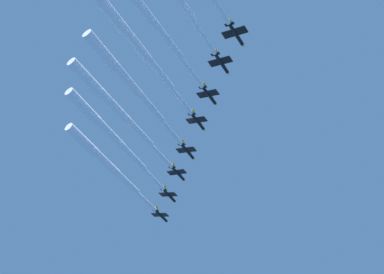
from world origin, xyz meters
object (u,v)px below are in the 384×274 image
object	(u,v)px
jet_port_inner	(108,132)
jet_starboard_mid	(134,42)
jet_starboard_inner	(113,105)
jet_port_outer	(140,6)
jet_lead	(105,161)
jet_port_mid	(126,79)

from	to	relation	value
jet_port_inner	jet_starboard_mid	bearing A→B (deg)	83.52
jet_starboard_inner	jet_port_outer	xyz separation A→B (m)	(4.78, 38.30, 0.84)
jet_lead	jet_port_inner	xyz separation A→B (m)	(3.33, 14.26, 0.38)
jet_port_mid	jet_starboard_mid	bearing A→B (deg)	79.59
jet_starboard_inner	jet_port_mid	distance (m)	12.56
jet_starboard_mid	jet_lead	bearing A→B (deg)	-98.34
jet_starboard_inner	jet_port_inner	bearing A→B (deg)	-100.70
jet_lead	jet_starboard_inner	distance (m)	26.91
jet_port_outer	jet_lead	bearing A→B (deg)	-99.13
jet_starboard_inner	jet_port_mid	xyz separation A→B (m)	(-0.40, 12.54, -0.57)
jet_port_inner	jet_starboard_inner	world-z (taller)	jet_starboard_inner
jet_port_outer	jet_port_mid	bearing A→B (deg)	-101.36
jet_lead	jet_port_inner	world-z (taller)	jet_port_inner
jet_port_mid	jet_starboard_mid	xyz separation A→B (m)	(2.39, 13.03, 2.36)
jet_starboard_mid	jet_port_outer	world-z (taller)	jet_starboard_mid
jet_starboard_mid	jet_port_outer	bearing A→B (deg)	77.68
jet_lead	jet_starboard_inner	size ratio (longest dim) A/B	0.95
jet_port_inner	jet_starboard_mid	distance (m)	37.92
jet_starboard_inner	jet_port_outer	bearing A→B (deg)	82.89
jet_port_inner	jet_starboard_mid	world-z (taller)	jet_starboard_mid
jet_port_outer	jet_port_inner	bearing A→B (deg)	-97.98
jet_port_inner	jet_starboard_inner	bearing A→B (deg)	79.30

